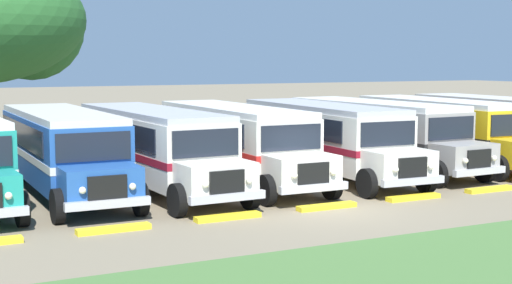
{
  "coord_description": "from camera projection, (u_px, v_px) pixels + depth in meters",
  "views": [
    {
      "loc": [
        -12.1,
        -19.11,
        4.55
      ],
      "look_at": [
        0.0,
        4.64,
        1.6
      ],
      "focal_mm": 51.93,
      "sensor_mm": 36.0,
      "label": 1
    }
  ],
  "objects": [
    {
      "name": "curb_wheelstop_3",
      "position": [
        228.0,
        217.0,
        21.22
      ],
      "size": [
        2.0,
        0.36,
        0.15
      ],
      "primitive_type": "cube",
      "color": "yellow",
      "rests_on": "ground_plane"
    },
    {
      "name": "parked_bus_slot_7",
      "position": [
        442.0,
        128.0,
        32.7
      ],
      "size": [
        3.08,
        10.89,
        2.82
      ],
      "rotation": [
        0.0,
        0.0,
        -1.61
      ],
      "color": "yellow",
      "rests_on": "ground_plane"
    },
    {
      "name": "parked_bus_slot_6",
      "position": [
        377.0,
        131.0,
        31.17
      ],
      "size": [
        3.04,
        10.89,
        2.82
      ],
      "rotation": [
        0.0,
        0.0,
        -1.53
      ],
      "color": "#9E9993",
      "rests_on": "ground_plane"
    },
    {
      "name": "parked_bus_slot_2",
      "position": [
        62.0,
        147.0,
        25.38
      ],
      "size": [
        2.75,
        10.85,
        2.82
      ],
      "rotation": [
        0.0,
        0.0,
        -1.58
      ],
      "color": "#23519E",
      "rests_on": "ground_plane"
    },
    {
      "name": "parked_bus_slot_5",
      "position": [
        324.0,
        136.0,
        29.24
      ],
      "size": [
        3.03,
        10.88,
        2.82
      ],
      "rotation": [
        0.0,
        0.0,
        -1.61
      ],
      "color": "silver",
      "rests_on": "ground_plane"
    },
    {
      "name": "parked_bus_slot_3",
      "position": [
        154.0,
        144.0,
        26.21
      ],
      "size": [
        3.0,
        10.88,
        2.82
      ],
      "rotation": [
        0.0,
        0.0,
        -1.54
      ],
      "color": "silver",
      "rests_on": "ground_plane"
    },
    {
      "name": "ground_plane",
      "position": [
        324.0,
        208.0,
        22.89
      ],
      "size": [
        220.0,
        220.0,
        0.0
      ],
      "primitive_type": "plane",
      "color": "#84755B"
    },
    {
      "name": "curb_wheelstop_5",
      "position": [
        413.0,
        197.0,
        24.25
      ],
      "size": [
        2.0,
        0.36,
        0.15
      ],
      "primitive_type": "cube",
      "color": "yellow",
      "rests_on": "ground_plane"
    },
    {
      "name": "parked_bus_slot_4",
      "position": [
        235.0,
        139.0,
        27.92
      ],
      "size": [
        2.75,
        10.85,
        2.82
      ],
      "rotation": [
        0.0,
        0.0,
        -1.58
      ],
      "color": "silver",
      "rests_on": "ground_plane"
    },
    {
      "name": "curb_wheelstop_4",
      "position": [
        327.0,
        206.0,
        22.74
      ],
      "size": [
        2.0,
        0.36,
        0.15
      ],
      "primitive_type": "cube",
      "color": "yellow",
      "rests_on": "ground_plane"
    },
    {
      "name": "curb_wheelstop_6",
      "position": [
        490.0,
        189.0,
        25.77
      ],
      "size": [
        2.0,
        0.36,
        0.15
      ],
      "primitive_type": "cube",
      "color": "yellow",
      "rests_on": "ground_plane"
    },
    {
      "name": "parked_bus_slot_8",
      "position": [
        498.0,
        124.0,
        34.55
      ],
      "size": [
        3.21,
        10.91,
        2.82
      ],
      "rotation": [
        0.0,
        0.0,
        -1.63
      ],
      "color": "red",
      "rests_on": "ground_plane"
    },
    {
      "name": "curb_wheelstop_2",
      "position": [
        114.0,
        229.0,
        19.71
      ],
      "size": [
        2.0,
        0.36,
        0.15
      ],
      "primitive_type": "cube",
      "color": "yellow",
      "rests_on": "ground_plane"
    }
  ]
}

